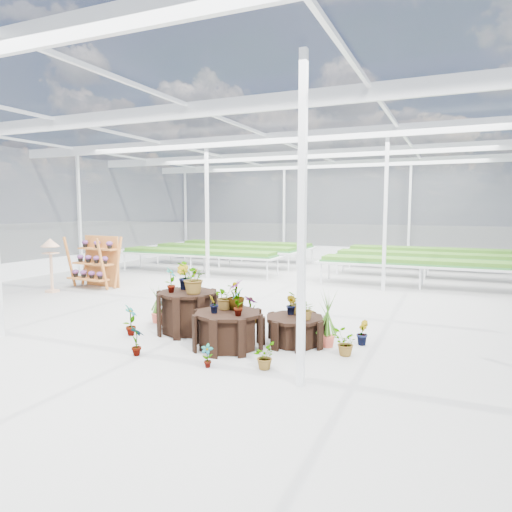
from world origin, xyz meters
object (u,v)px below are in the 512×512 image
at_px(plinth_mid, 228,330).
at_px(plinth_low, 295,330).
at_px(shelf_rack, 94,262).
at_px(bird_table, 51,265).
at_px(plinth_tall, 187,312).

relative_size(plinth_mid, plinth_low, 1.10).
relative_size(shelf_rack, bird_table, 1.01).
height_order(plinth_tall, plinth_mid, plinth_tall).
distance_m(plinth_low, shelf_rack, 8.20).
bearing_deg(plinth_tall, bird_table, 160.48).
bearing_deg(plinth_mid, bird_table, 159.25).
distance_m(plinth_mid, shelf_rack, 7.61).
relative_size(plinth_mid, shelf_rack, 0.77).
height_order(shelf_rack, bird_table, shelf_rack).
bearing_deg(shelf_rack, plinth_tall, -25.47).
distance_m(shelf_rack, bird_table, 1.24).
bearing_deg(plinth_tall, shelf_rack, 149.17).
xyz_separation_m(plinth_tall, plinth_mid, (1.20, -0.60, -0.08)).
height_order(plinth_tall, bird_table, bird_table).
distance_m(plinth_mid, plinth_low, 1.22).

